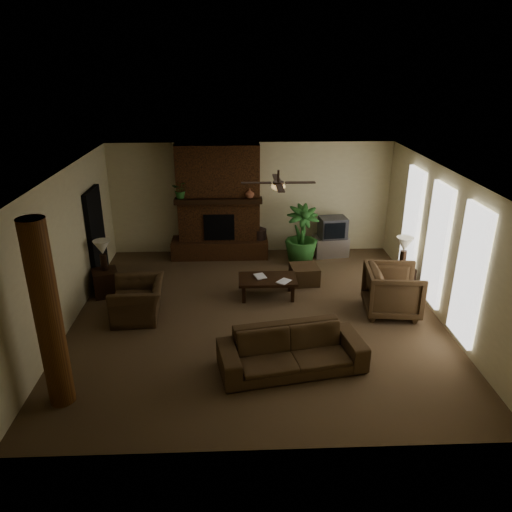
{
  "coord_description": "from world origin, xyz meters",
  "views": [
    {
      "loc": [
        -0.36,
        -8.29,
        4.64
      ],
      "look_at": [
        0.0,
        0.4,
        1.1
      ],
      "focal_mm": 33.96,
      "sensor_mm": 36.0,
      "label": 1
    }
  ],
  "objects_px": {
    "sofa": "(292,344)",
    "side_table_left": "(106,283)",
    "log_column": "(48,316)",
    "ottoman": "(304,274)",
    "floor_vase": "(260,239)",
    "lamp_right": "(404,246)",
    "lamp_left": "(102,250)",
    "armchair_right": "(393,289)",
    "coffee_table": "(268,281)",
    "armchair_left": "(138,294)",
    "side_table_right": "(400,277)",
    "tv_stand": "(330,246)",
    "floor_plant": "(301,247)"
  },
  "relations": [
    {
      "from": "ottoman",
      "to": "lamp_right",
      "type": "xyz_separation_m",
      "value": [
        2.03,
        -0.42,
        0.8
      ]
    },
    {
      "from": "coffee_table",
      "to": "lamp_right",
      "type": "xyz_separation_m",
      "value": [
        2.89,
        0.24,
        0.63
      ]
    },
    {
      "from": "ottoman",
      "to": "lamp_left",
      "type": "bearing_deg",
      "value": -175.24
    },
    {
      "from": "armchair_right",
      "to": "sofa",
      "type": "bearing_deg",
      "value": 135.57
    },
    {
      "from": "floor_vase",
      "to": "lamp_right",
      "type": "xyz_separation_m",
      "value": [
        2.95,
        -2.09,
        0.57
      ]
    },
    {
      "from": "armchair_right",
      "to": "floor_vase",
      "type": "xyz_separation_m",
      "value": [
        -2.44,
        3.12,
        -0.09
      ]
    },
    {
      "from": "log_column",
      "to": "sofa",
      "type": "relative_size",
      "value": 1.21
    },
    {
      "from": "sofa",
      "to": "side_table_right",
      "type": "relative_size",
      "value": 4.2
    },
    {
      "from": "armchair_left",
      "to": "armchair_right",
      "type": "height_order",
      "value": "armchair_right"
    },
    {
      "from": "sofa",
      "to": "floor_vase",
      "type": "height_order",
      "value": "sofa"
    },
    {
      "from": "lamp_left",
      "to": "side_table_right",
      "type": "height_order",
      "value": "lamp_left"
    },
    {
      "from": "ottoman",
      "to": "side_table_left",
      "type": "relative_size",
      "value": 1.09
    },
    {
      "from": "tv_stand",
      "to": "lamp_left",
      "type": "xyz_separation_m",
      "value": [
        -5.15,
        -1.97,
        0.75
      ]
    },
    {
      "from": "armchair_left",
      "to": "ottoman",
      "type": "distance_m",
      "value": 3.69
    },
    {
      "from": "side_table_right",
      "to": "log_column",
      "type": "bearing_deg",
      "value": -150.35
    },
    {
      "from": "sofa",
      "to": "armchair_right",
      "type": "bearing_deg",
      "value": 28.91
    },
    {
      "from": "armchair_left",
      "to": "tv_stand",
      "type": "bearing_deg",
      "value": 121.2
    },
    {
      "from": "side_table_left",
      "to": "lamp_left",
      "type": "relative_size",
      "value": 0.85
    },
    {
      "from": "coffee_table",
      "to": "floor_vase",
      "type": "relative_size",
      "value": 1.56
    },
    {
      "from": "coffee_table",
      "to": "lamp_left",
      "type": "distance_m",
      "value": 3.48
    },
    {
      "from": "coffee_table",
      "to": "floor_plant",
      "type": "relative_size",
      "value": 0.84
    },
    {
      "from": "log_column",
      "to": "sofa",
      "type": "bearing_deg",
      "value": 10.79
    },
    {
      "from": "side_table_left",
      "to": "side_table_right",
      "type": "distance_m",
      "value": 6.3
    },
    {
      "from": "lamp_left",
      "to": "lamp_right",
      "type": "height_order",
      "value": "same"
    },
    {
      "from": "floor_plant",
      "to": "lamp_right",
      "type": "bearing_deg",
      "value": -39.1
    },
    {
      "from": "sofa",
      "to": "armchair_left",
      "type": "relative_size",
      "value": 2.1
    },
    {
      "from": "sofa",
      "to": "side_table_left",
      "type": "bearing_deg",
      "value": 131.74
    },
    {
      "from": "lamp_right",
      "to": "sofa",
      "type": "bearing_deg",
      "value": -133.57
    },
    {
      "from": "armchair_left",
      "to": "sofa",
      "type": "bearing_deg",
      "value": 52.63
    },
    {
      "from": "ottoman",
      "to": "side_table_right",
      "type": "xyz_separation_m",
      "value": [
        2.03,
        -0.41,
        0.08
      ]
    },
    {
      "from": "coffee_table",
      "to": "armchair_left",
      "type": "bearing_deg",
      "value": -163.79
    },
    {
      "from": "side_table_left",
      "to": "ottoman",
      "type": "bearing_deg",
      "value": 5.49
    },
    {
      "from": "armchair_left",
      "to": "floor_vase",
      "type": "bearing_deg",
      "value": 137.12
    },
    {
      "from": "armchair_left",
      "to": "lamp_right",
      "type": "xyz_separation_m",
      "value": [
        5.43,
        0.98,
        0.52
      ]
    },
    {
      "from": "sofa",
      "to": "tv_stand",
      "type": "distance_m",
      "value": 5.07
    },
    {
      "from": "lamp_right",
      "to": "side_table_left",
      "type": "bearing_deg",
      "value": 179.9
    },
    {
      "from": "sofa",
      "to": "side_table_left",
      "type": "height_order",
      "value": "sofa"
    },
    {
      "from": "armchair_left",
      "to": "log_column",
      "type": "bearing_deg",
      "value": -18.96
    },
    {
      "from": "log_column",
      "to": "tv_stand",
      "type": "xyz_separation_m",
      "value": [
        4.95,
        5.49,
        -1.15
      ]
    },
    {
      "from": "side_table_right",
      "to": "sofa",
      "type": "bearing_deg",
      "value": -133.43
    },
    {
      "from": "coffee_table",
      "to": "floor_vase",
      "type": "xyz_separation_m",
      "value": [
        -0.05,
        2.33,
        0.06
      ]
    },
    {
      "from": "ottoman",
      "to": "lamp_left",
      "type": "height_order",
      "value": "lamp_left"
    },
    {
      "from": "side_table_right",
      "to": "floor_vase",
      "type": "bearing_deg",
      "value": 144.81
    },
    {
      "from": "sofa",
      "to": "lamp_right",
      "type": "height_order",
      "value": "lamp_right"
    },
    {
      "from": "log_column",
      "to": "lamp_left",
      "type": "xyz_separation_m",
      "value": [
        -0.2,
        3.52,
        -0.4
      ]
    },
    {
      "from": "log_column",
      "to": "coffee_table",
      "type": "distance_m",
      "value": 4.66
    },
    {
      "from": "armchair_left",
      "to": "side_table_left",
      "type": "distance_m",
      "value": 1.33
    },
    {
      "from": "armchair_left",
      "to": "lamp_left",
      "type": "bearing_deg",
      "value": -144.02
    },
    {
      "from": "armchair_right",
      "to": "lamp_left",
      "type": "xyz_separation_m",
      "value": [
        -5.79,
        1.1,
        0.48
      ]
    },
    {
      "from": "floor_plant",
      "to": "side_table_left",
      "type": "xyz_separation_m",
      "value": [
        -4.35,
        -1.58,
        -0.13
      ]
    }
  ]
}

